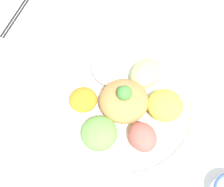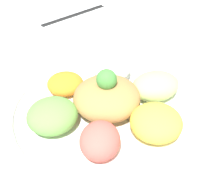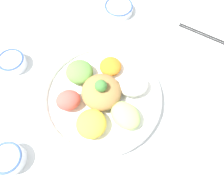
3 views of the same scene
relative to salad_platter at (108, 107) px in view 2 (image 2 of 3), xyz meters
The scene contains 3 objects.
ground_plane 0.05m from the salad_platter, 165.38° to the left, with size 2.40×2.40×0.00m, color white.
salad_platter is the anchor object (origin of this frame).
chopsticks_pair_near 0.50m from the salad_platter, 27.36° to the right, with size 0.02×0.24×0.01m.
Camera 2 is at (-0.32, 0.29, 0.44)m, focal length 50.00 mm.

